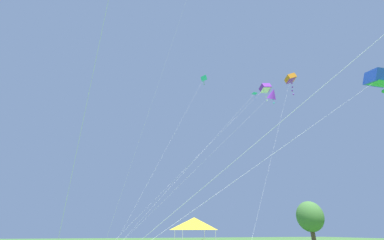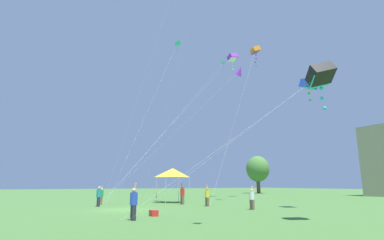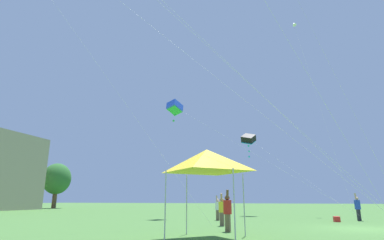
# 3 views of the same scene
# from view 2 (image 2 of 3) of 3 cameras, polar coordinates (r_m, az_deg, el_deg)

# --- Properties ---
(ground_plane) EXTENTS (220.00, 220.00, 0.00)m
(ground_plane) POSITION_cam_2_polar(r_m,az_deg,el_deg) (24.93, -12.82, -16.35)
(ground_plane) COLOR #427033
(tree_near_right) EXTENTS (5.35, 4.82, 8.07)m
(tree_near_right) POSITION_cam_2_polar(r_m,az_deg,el_deg) (68.41, 12.40, -9.11)
(tree_near_right) COLOR brown
(tree_near_right) RESTS_ON ground
(festival_tent) EXTENTS (3.01, 3.01, 3.68)m
(festival_tent) POSITION_cam_2_polar(r_m,az_deg,el_deg) (33.48, -3.68, -10.00)
(festival_tent) COLOR #B7B7BC
(festival_tent) RESTS_ON ground
(cooler_box) EXTENTS (0.66, 0.41, 0.37)m
(cooler_box) POSITION_cam_2_polar(r_m,az_deg,el_deg) (19.84, -7.32, -17.18)
(cooler_box) COLOR red
(cooler_box) RESTS_ON ground
(person_blue_shirt) EXTENTS (0.42, 0.42, 2.03)m
(person_blue_shirt) POSITION_cam_2_polar(r_m,az_deg,el_deg) (17.67, -11.04, -15.10)
(person_blue_shirt) COLOR #282833
(person_blue_shirt) RESTS_ON ground
(person_green_shirt) EXTENTS (0.38, 0.38, 1.82)m
(person_green_shirt) POSITION_cam_2_polar(r_m,az_deg,el_deg) (31.48, -16.88, -13.58)
(person_green_shirt) COLOR brown
(person_green_shirt) RESTS_ON ground
(person_yellow_shirt) EXTENTS (0.39, 0.39, 1.93)m
(person_yellow_shirt) POSITION_cam_2_polar(r_m,az_deg,el_deg) (28.12, 2.90, -14.21)
(person_yellow_shirt) COLOR brown
(person_yellow_shirt) RESTS_ON ground
(person_red_shirt) EXTENTS (0.42, 0.42, 2.05)m
(person_red_shirt) POSITION_cam_2_polar(r_m,az_deg,el_deg) (30.55, -1.85, -13.94)
(person_red_shirt) COLOR brown
(person_red_shirt) RESTS_ON ground
(person_teal_shirt) EXTENTS (0.42, 0.42, 1.77)m
(person_teal_shirt) POSITION_cam_2_polar(r_m,az_deg,el_deg) (28.94, -17.34, -13.59)
(person_teal_shirt) COLOR #282833
(person_teal_shirt) RESTS_ON ground
(person_white_shirt) EXTENTS (0.38, 0.38, 1.87)m
(person_white_shirt) POSITION_cam_2_polar(r_m,az_deg,el_deg) (24.87, 11.34, -14.34)
(person_white_shirt) COLOR brown
(person_white_shirt) RESTS_ON ground
(kite_cyan_delta_0) EXTENTS (7.85, 11.23, 23.13)m
(kite_cyan_delta_0) POSITION_cam_2_polar(r_m,az_deg,el_deg) (46.58, -2.81, 14.25)
(kite_cyan_delta_0) COLOR silver
(kite_cyan_delta_0) RESTS_ON ground
(kite_blue_box_2) EXTENTS (1.73, 16.30, 10.97)m
(kite_blue_box_2) POSITION_cam_2_polar(r_m,az_deg,el_deg) (27.53, 21.31, 6.30)
(kite_blue_box_2) COLOR silver
(kite_blue_box_2) RESTS_ON ground
(kite_cyan_delta_4) EXTENTS (5.07, 17.89, 19.97)m
(kite_cyan_delta_4) POSITION_cam_2_polar(r_m,az_deg,el_deg) (45.41, 5.51, 10.23)
(kite_cyan_delta_4) COLOR silver
(kite_cyan_delta_4) RESTS_ON ground
(kite_purple_box_5) EXTENTS (8.36, 21.25, 22.07)m
(kite_purple_box_5) POSITION_cam_2_polar(r_m,az_deg,el_deg) (48.24, 7.73, 11.71)
(kite_purple_box_5) COLOR silver
(kite_purple_box_5) RESTS_ON ground
(kite_purple_diamond_6) EXTENTS (3.32, 16.23, 16.56)m
(kite_purple_diamond_6) POSITION_cam_2_polar(r_m,az_deg,el_deg) (38.29, 8.99, 9.16)
(kite_purple_diamond_6) COLOR silver
(kite_purple_diamond_6) RESTS_ON ground
(kite_black_box_7) EXTENTS (6.78, 9.78, 8.72)m
(kite_black_box_7) POSITION_cam_2_polar(r_m,az_deg,el_deg) (18.38, 23.31, 7.89)
(kite_black_box_7) COLOR silver
(kite_black_box_7) RESTS_ON ground
(kite_orange_box_8) EXTENTS (10.64, 15.26, 23.33)m
(kite_orange_box_8) POSITION_cam_2_polar(r_m,az_deg,el_deg) (49.62, 11.97, 12.80)
(kite_orange_box_8) COLOR silver
(kite_orange_box_8) RESTS_ON ground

